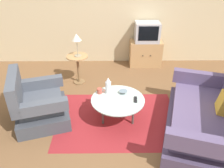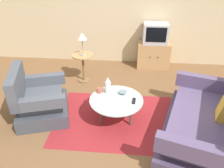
# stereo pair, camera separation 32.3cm
# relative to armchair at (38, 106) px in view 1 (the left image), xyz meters

# --- Properties ---
(ground_plane) EXTENTS (16.00, 16.00, 0.00)m
(ground_plane) POSITION_rel_armchair_xyz_m (1.31, -0.14, -0.30)
(ground_plane) COLOR brown
(back_wall) EXTENTS (9.00, 0.12, 2.70)m
(back_wall) POSITION_rel_armchair_xyz_m (1.31, 2.42, 1.05)
(back_wall) COLOR #CCB78E
(back_wall) RESTS_ON ground
(area_rug) EXTENTS (2.05, 1.52, 0.00)m
(area_rug) POSITION_rel_armchair_xyz_m (1.31, 0.02, -0.30)
(area_rug) COLOR maroon
(area_rug) RESTS_ON ground
(armchair) EXTENTS (1.03, 1.07, 0.90)m
(armchair) POSITION_rel_armchair_xyz_m (0.00, 0.00, 0.00)
(armchair) COLOR #3E424B
(armchair) RESTS_ON ground
(couch) EXTENTS (1.47, 2.01, 0.90)m
(couch) POSITION_rel_armchair_xyz_m (2.62, -0.35, -0.01)
(couch) COLOR #4B3E5C
(couch) RESTS_ON ground
(coffee_table) EXTENTS (0.87, 0.87, 0.41)m
(coffee_table) POSITION_rel_armchair_xyz_m (1.31, 0.02, 0.08)
(coffee_table) COLOR #B2C6C1
(coffee_table) RESTS_ON ground
(side_table) EXTENTS (0.44, 0.44, 0.63)m
(side_table) POSITION_rel_armchair_xyz_m (0.51, 1.27, 0.14)
(side_table) COLOR tan
(side_table) RESTS_ON ground
(tv_stand) EXTENTS (0.76, 0.43, 0.62)m
(tv_stand) POSITION_rel_armchair_xyz_m (2.05, 2.12, 0.01)
(tv_stand) COLOR tan
(tv_stand) RESTS_ON ground
(television) EXTENTS (0.56, 0.40, 0.46)m
(television) POSITION_rel_armchair_xyz_m (2.05, 2.12, 0.54)
(television) COLOR #B7B7BC
(television) RESTS_ON tv_stand
(table_lamp) EXTENTS (0.19, 0.19, 0.47)m
(table_lamp) POSITION_rel_armchair_xyz_m (0.53, 1.26, 0.70)
(table_lamp) COLOR #9E937A
(table_lamp) RESTS_ON side_table
(vase) EXTENTS (0.10, 0.10, 0.30)m
(vase) POSITION_rel_armchair_xyz_m (1.15, 0.20, 0.25)
(vase) COLOR white
(vase) RESTS_ON coffee_table
(mug) EXTENTS (0.13, 0.08, 0.09)m
(mug) POSITION_rel_armchair_xyz_m (1.01, 0.20, 0.15)
(mug) COLOR #B74C3D
(mug) RESTS_ON coffee_table
(bowl) EXTENTS (0.14, 0.14, 0.05)m
(bowl) POSITION_rel_armchair_xyz_m (1.41, 0.19, 0.13)
(bowl) COLOR slate
(bowl) RESTS_ON coffee_table
(tv_remote_dark) EXTENTS (0.06, 0.16, 0.02)m
(tv_remote_dark) POSITION_rel_armchair_xyz_m (1.59, -0.01, 0.12)
(tv_remote_dark) COLOR black
(tv_remote_dark) RESTS_ON coffee_table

